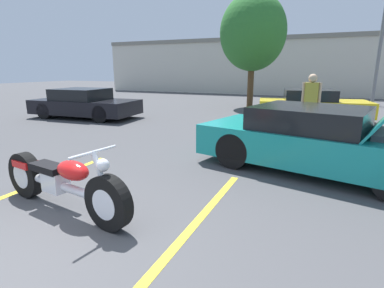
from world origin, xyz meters
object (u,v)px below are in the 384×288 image
(spectator_near_motorcycle, at_px, (311,100))
(motorcycle, at_px, (62,183))
(show_car_hood_open, at_px, (318,140))
(parked_car_left_row, at_px, (85,104))
(parked_car_mid_row, at_px, (312,105))
(tree_background, at_px, (253,33))

(spectator_near_motorcycle, bearing_deg, motorcycle, -113.96)
(show_car_hood_open, xyz_separation_m, parked_car_left_row, (-9.02, 3.34, -0.05))
(parked_car_left_row, relative_size, spectator_near_motorcycle, 2.43)
(parked_car_left_row, bearing_deg, parked_car_mid_row, 16.40)
(tree_background, bearing_deg, motorcycle, -88.06)
(show_car_hood_open, distance_m, parked_car_mid_row, 6.60)
(show_car_hood_open, distance_m, parked_car_left_row, 9.62)
(motorcycle, xyz_separation_m, parked_car_mid_row, (2.79, 9.93, 0.15))
(motorcycle, distance_m, show_car_hood_open, 4.63)
(motorcycle, relative_size, show_car_hood_open, 0.54)
(tree_background, distance_m, parked_car_mid_row, 5.56)
(parked_car_mid_row, bearing_deg, spectator_near_motorcycle, -99.51)
(tree_background, xyz_separation_m, spectator_near_motorcycle, (3.31, -6.68, -2.67))
(tree_background, relative_size, spectator_near_motorcycle, 3.11)
(motorcycle, xyz_separation_m, parked_car_left_row, (-5.83, 6.67, 0.15))
(tree_background, distance_m, parked_car_left_row, 8.99)
(show_car_hood_open, relative_size, spectator_near_motorcycle, 2.61)
(tree_background, bearing_deg, parked_car_mid_row, -44.69)
(motorcycle, relative_size, parked_car_mid_row, 0.59)
(tree_background, height_order, motorcycle, tree_background)
(spectator_near_motorcycle, bearing_deg, show_car_hood_open, -83.94)
(tree_background, distance_m, motorcycle, 13.55)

